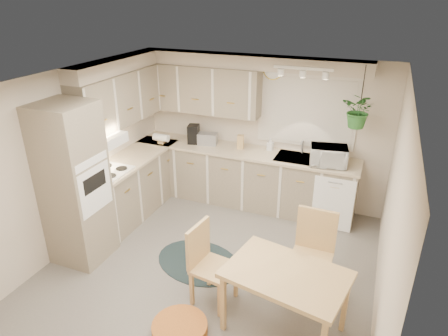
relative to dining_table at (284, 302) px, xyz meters
The scene contains 35 objects.
floor 1.35m from the dining_table, 149.78° to the left, with size 4.20×4.20×0.00m, color slate.
ceiling 2.41m from the dining_table, 149.78° to the left, with size 4.20×4.20×0.00m, color silver.
wall_back 3.09m from the dining_table, 112.18° to the left, with size 4.00×0.04×2.40m, color beige.
wall_front 2.01m from the dining_table, 127.82° to the right, with size 4.00×0.04×2.40m, color beige.
wall_left 3.30m from the dining_table, 168.17° to the left, with size 0.04×4.20×2.40m, color beige.
wall_right 1.37m from the dining_table, 36.70° to the left, with size 0.04×4.20×2.40m, color beige.
base_cab_left 3.21m from the dining_table, 151.56° to the left, with size 0.60×1.85×0.90m, color gray.
base_cab_back 2.79m from the dining_table, 118.32° to the left, with size 3.60×0.60×0.90m, color gray.
counter_left 3.25m from the dining_table, 151.47° to the left, with size 0.64×1.89×0.04m, color beige.
counter_back 2.83m from the dining_table, 118.42° to the left, with size 3.64×0.64×0.04m, color beige.
oven_stack 2.89m from the dining_table, behind, with size 0.65×0.65×2.10m, color gray.
wall_oven_face 2.58m from the dining_table, behind, with size 0.02×0.56×0.58m, color white.
upper_cab_left 3.68m from the dining_table, 150.70° to the left, with size 0.35×2.00×0.75m, color gray.
upper_cab_back 3.64m from the dining_table, 129.46° to the left, with size 2.00×0.35×0.75m, color gray.
soffit_left 3.91m from the dining_table, 150.91° to the left, with size 0.30×2.00×0.20m, color beige.
soffit_back 3.50m from the dining_table, 116.93° to the left, with size 3.60×0.30×0.20m, color beige.
cooktop 3.02m from the dining_table, 161.20° to the left, with size 0.52×0.58×0.02m, color white.
range_hood 3.15m from the dining_table, 161.33° to the left, with size 0.40×0.60×0.14m, color white.
window_blinds 3.02m from the dining_table, 98.82° to the left, with size 1.40×0.02×1.00m, color beige.
window_frame 3.03m from the dining_table, 98.79° to the left, with size 1.50×0.02×1.10m, color beige.
sink 2.55m from the dining_table, 99.77° to the left, with size 0.70×0.48×0.10m, color #96989D.
dishwasher_front 2.15m from the dining_table, 85.27° to the left, with size 0.58×0.01×0.83m, color white.
track_light_bar 2.98m from the dining_table, 100.86° to the left, with size 0.80×0.04×0.04m, color white.
wall_clock 3.41m from the dining_table, 109.65° to the left, with size 0.30×0.30×0.03m, color gold.
dining_table is the anchor object (origin of this frame).
chair_left 0.86m from the dining_table, behind, with size 0.45×0.45×0.96m, color tan.
chair_back 0.67m from the dining_table, 78.00° to the left, with size 0.48×0.48×1.03m, color tan.
braided_rug 1.52m from the dining_table, 152.07° to the left, with size 1.18×0.88×0.01m, color black.
pet_bed 1.12m from the dining_table, 154.34° to the right, with size 0.58×0.58×0.13m, color #B86524.
microwave 2.47m from the dining_table, 89.64° to the left, with size 0.52×0.29×0.35m, color white.
soap_bottle 2.83m from the dining_table, 109.52° to the left, with size 0.09×0.20×0.09m, color white.
hanging_plant 2.75m from the dining_table, 81.48° to the left, with size 0.44×0.49×0.38m, color #2B692A.
coffee_maker 3.37m from the dining_table, 131.86° to the left, with size 0.17×0.21×0.31m, color black.
toaster 3.22m from the dining_table, 128.31° to the left, with size 0.31×0.18×0.19m, color #96989D.
knife_block 2.94m from the dining_table, 119.03° to the left, with size 0.10×0.10×0.22m, color tan.
Camera 1 is at (1.73, -3.81, 3.29)m, focal length 32.00 mm.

